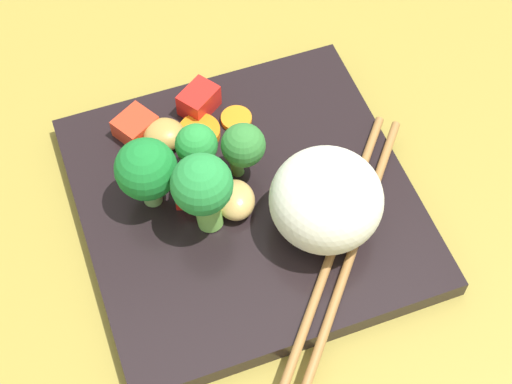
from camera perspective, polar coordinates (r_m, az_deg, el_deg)
ground_plane at (r=59.93cm, az=-0.66°, el=-1.68°), size 110.00×110.00×2.00cm
square_plate at (r=58.43cm, az=-0.67°, el=-0.78°), size 23.75×23.75×1.53cm
rice_mound at (r=54.05cm, az=5.00°, el=-0.55°), size 9.47×9.46×6.43cm
broccoli_floret_0 at (r=56.56cm, az=-4.23°, el=3.15°), size 3.03×3.03×5.05cm
broccoli_floret_1 at (r=55.22cm, az=-7.78°, el=1.54°), size 4.37×4.37×5.97cm
broccoli_floret_2 at (r=56.31cm, az=-0.93°, el=3.27°), size 3.18×3.18×5.04cm
broccoli_floret_3 at (r=53.26cm, az=-3.82°, el=0.32°), size 4.22×4.22×6.82cm
carrot_slice_0 at (r=60.85cm, az=-4.03°, el=4.26°), size 4.37×4.37×0.75cm
carrot_slice_1 at (r=61.71cm, az=-1.40°, el=5.21°), size 3.20×3.20×0.41cm
carrot_slice_2 at (r=59.87cm, az=-7.78°, el=2.24°), size 3.66×3.66×0.46cm
pepper_chunk_0 at (r=61.19cm, az=-8.55°, el=4.64°), size 3.54×3.65×1.59cm
pepper_chunk_1 at (r=61.95cm, az=-4.07°, el=6.48°), size 3.42×3.59×2.00cm
pepper_chunk_2 at (r=57.16cm, az=-4.60°, el=0.12°), size 2.77×2.73×1.88cm
chicken_piece_0 at (r=56.56cm, az=-1.47°, el=-0.56°), size 3.74×3.33×1.87cm
chicken_piece_1 at (r=60.29cm, az=-6.53°, el=4.07°), size 3.76×3.92×1.80cm
chopstick_pair at (r=55.23cm, az=6.00°, el=-4.59°), size 20.46×17.22×0.63cm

